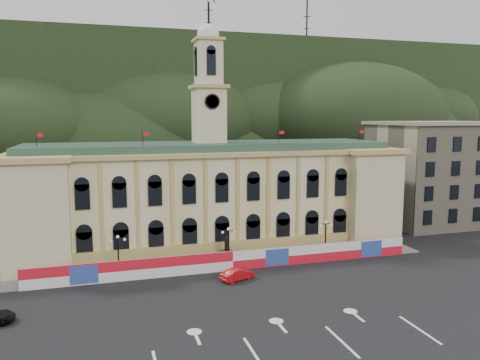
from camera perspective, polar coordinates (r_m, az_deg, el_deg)
name	(u,v)px	position (r m, az deg, el deg)	size (l,w,h in m)	color
ground	(274,319)	(47.45, 4.21, -16.52)	(260.00, 260.00, 0.00)	black
lane_markings	(295,342)	(43.27, 6.69, -19.06)	(26.00, 10.00, 0.02)	white
hill_ridge	(148,116)	(163.13, -11.18, 7.62)	(230.00, 80.00, 64.00)	black
city_hall	(210,194)	(70.73, -3.66, -1.73)	(56.20, 17.60, 37.10)	beige
side_building_right	(435,172)	(92.79, 22.67, 0.88)	(21.00, 17.00, 18.60)	tan
hoarding_fence	(233,261)	(60.42, -0.86, -9.81)	(50.00, 0.44, 2.50)	red
pavement	(227,263)	(63.23, -1.57, -10.12)	(56.00, 5.50, 0.16)	slate
statue	(227,255)	(63.13, -1.63, -9.10)	(1.40, 1.40, 3.72)	#595651
lamp_left	(118,252)	(59.72, -14.63, -8.45)	(1.96, 0.44, 5.15)	black
lamp_center	(229,243)	(61.67, -1.40, -7.68)	(1.96, 0.44, 5.15)	black
lamp_right	(326,235)	(66.58, 10.39, -6.64)	(1.96, 0.44, 5.15)	black
red_sedan	(237,274)	(57.13, -0.31, -11.44)	(4.52, 2.91, 1.41)	#AB0C10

